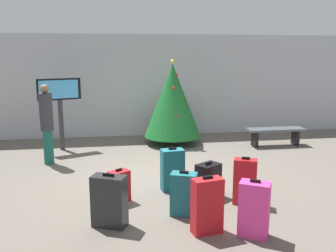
% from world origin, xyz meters
% --- Properties ---
extents(ground_plane, '(16.00, 16.00, 0.00)m').
position_xyz_m(ground_plane, '(0.00, 0.00, 0.00)').
color(ground_plane, '#665E54').
extents(back_wall, '(16.00, 0.20, 3.05)m').
position_xyz_m(back_wall, '(0.00, 3.96, 1.52)').
color(back_wall, '#B7BCC1').
rests_on(back_wall, ground_plane).
extents(holiday_tree, '(1.56, 1.56, 2.33)m').
position_xyz_m(holiday_tree, '(0.73, 2.66, 1.22)').
color(holiday_tree, '#4C3319').
rests_on(holiday_tree, ground_plane).
extents(flight_info_kiosk, '(1.05, 0.47, 1.86)m').
position_xyz_m(flight_info_kiosk, '(-2.23, 2.49, 1.34)').
color(flight_info_kiosk, '#333338').
rests_on(flight_info_kiosk, ground_plane).
extents(waiting_bench, '(1.57, 0.44, 0.48)m').
position_xyz_m(waiting_bench, '(3.48, 2.05, 0.36)').
color(waiting_bench, '#4C5159').
rests_on(waiting_bench, ground_plane).
extents(traveller_0, '(0.38, 0.38, 1.81)m').
position_xyz_m(traveller_0, '(-2.36, 1.25, 0.97)').
color(traveller_0, '#19594C').
rests_on(traveller_0, ground_plane).
extents(suitcase_0, '(0.55, 0.43, 0.80)m').
position_xyz_m(suitcase_0, '(-0.97, -2.02, 0.38)').
color(suitcase_0, '#232326').
rests_on(suitcase_0, ground_plane).
extents(suitcase_1, '(0.50, 0.46, 0.63)m').
position_xyz_m(suitcase_1, '(0.73, -1.16, 0.30)').
color(suitcase_1, black).
rests_on(suitcase_1, ground_plane).
extents(suitcase_2, '(0.43, 0.34, 0.81)m').
position_xyz_m(suitcase_2, '(1.26, -1.54, 0.38)').
color(suitcase_2, '#B2191E').
rests_on(suitcase_2, ground_plane).
extents(suitcase_3, '(0.40, 0.36, 0.58)m').
position_xyz_m(suitcase_3, '(-0.81, -1.16, 0.27)').
color(suitcase_3, '#B2191E').
rests_on(suitcase_3, ground_plane).
extents(suitcase_4, '(0.45, 0.29, 0.83)m').
position_xyz_m(suitcase_4, '(0.38, -2.44, 0.40)').
color(suitcase_4, '#B2191E').
rests_on(suitcase_4, ground_plane).
extents(suitcase_5, '(0.46, 0.36, 0.71)m').
position_xyz_m(suitcase_5, '(0.17, -1.82, 0.34)').
color(suitcase_5, '#19606B').
rests_on(suitcase_5, ground_plane).
extents(suitcase_6, '(0.47, 0.42, 0.81)m').
position_xyz_m(suitcase_6, '(0.98, -2.62, 0.39)').
color(suitcase_6, '#E5388C').
rests_on(suitcase_6, ground_plane).
extents(suitcase_7, '(0.43, 0.29, 0.81)m').
position_xyz_m(suitcase_7, '(0.16, -0.76, 0.39)').
color(suitcase_7, '#19606B').
rests_on(suitcase_7, ground_plane).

